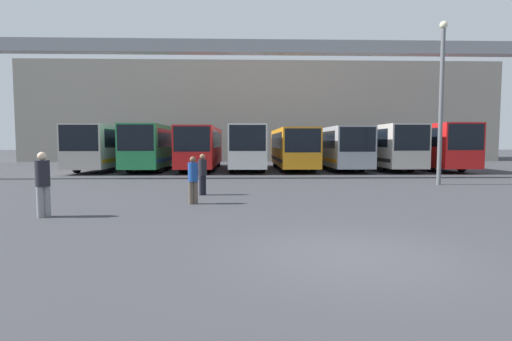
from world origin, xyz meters
TOP-DOWN VIEW (x-y plane):
  - ground_plane at (0.00, 0.00)m, footprint 200.00×200.00m
  - building_backdrop at (0.00, 41.23)m, footprint 51.23×12.00m
  - overhead_gantry at (0.00, 15.44)m, footprint 33.29×0.80m
  - bus_slot_0 at (-11.96, 22.85)m, footprint 2.60×10.67m
  - bus_slot_1 at (-8.54, 22.65)m, footprint 2.45×10.27m
  - bus_slot_2 at (-5.12, 23.22)m, footprint 2.46×11.41m
  - bus_slot_3 at (-1.71, 22.65)m, footprint 2.48×10.25m
  - bus_slot_4 at (1.71, 22.73)m, footprint 2.48×10.43m
  - bus_slot_5 at (5.12, 23.46)m, footprint 2.48×11.88m
  - bus_slot_6 at (8.54, 23.32)m, footprint 2.48×11.60m
  - bus_slot_7 at (11.96, 22.86)m, footprint 2.53×10.68m
  - pedestrian_near_left at (-3.63, 6.18)m, footprint 0.33×0.33m
  - pedestrian_mid_right at (-7.44, 3.99)m, footprint 0.37×0.37m
  - pedestrian_far_center at (-3.55, 8.43)m, footprint 0.33×0.33m
  - lamp_post at (7.42, 11.79)m, footprint 0.36×0.36m

SIDE VIEW (x-z plane):
  - ground_plane at x=0.00m, z-range 0.00..0.00m
  - pedestrian_near_left at x=-3.63m, z-range 0.05..1.63m
  - pedestrian_far_center at x=-3.55m, z-range 0.05..1.65m
  - pedestrian_mid_right at x=-7.44m, z-range 0.05..1.84m
  - bus_slot_4 at x=1.71m, z-range 0.23..3.22m
  - bus_slot_5 at x=5.12m, z-range 0.24..3.33m
  - bus_slot_2 at x=-5.12m, z-range 0.24..3.35m
  - bus_slot_0 at x=-11.96m, z-range 0.24..3.44m
  - bus_slot_3 at x=-1.71m, z-range 0.24..3.45m
  - bus_slot_1 at x=-8.54m, z-range 0.24..3.46m
  - bus_slot_6 at x=8.54m, z-range 0.24..3.47m
  - bus_slot_7 at x=11.96m, z-range 0.25..3.55m
  - lamp_post at x=7.42m, z-range 0.36..8.06m
  - building_backdrop at x=0.00m, z-range 0.00..10.62m
  - overhead_gantry at x=0.00m, z-range 2.66..10.29m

